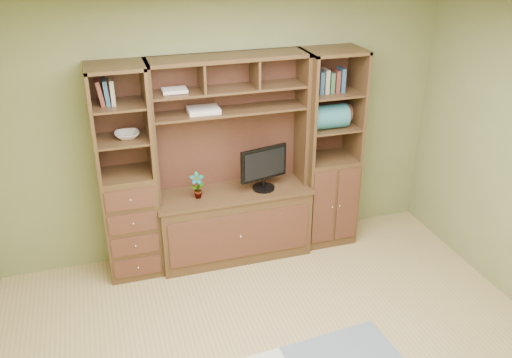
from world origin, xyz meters
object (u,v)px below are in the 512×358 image
object	(u,v)px
left_tower	(126,175)
monitor	(264,161)
center_hutch	(233,164)
right_tower	(329,150)

from	to	relation	value
left_tower	monitor	distance (m)	1.30
center_hutch	monitor	size ratio (longest dim) A/B	3.38
center_hutch	right_tower	bearing A→B (deg)	2.23
right_tower	monitor	size ratio (longest dim) A/B	3.38
center_hutch	right_tower	distance (m)	1.03
center_hutch	right_tower	xyz separation A→B (m)	(1.02, 0.04, 0.00)
center_hutch	monitor	xyz separation A→B (m)	(0.30, -0.03, 0.01)
center_hutch	left_tower	distance (m)	1.00
center_hutch	monitor	world-z (taller)	center_hutch
right_tower	monitor	xyz separation A→B (m)	(-0.72, -0.07, 0.01)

